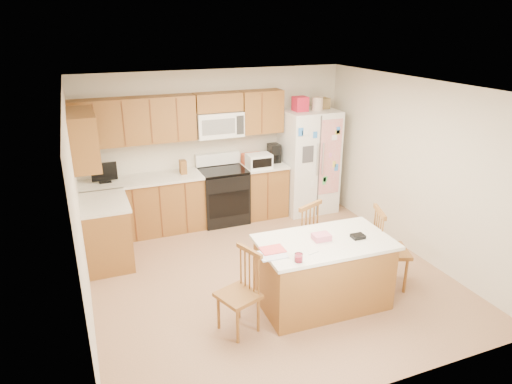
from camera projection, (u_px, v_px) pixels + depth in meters
name	position (u px, v px, depth m)	size (l,w,h in m)	color
ground	(268.00, 274.00, 6.17)	(4.50, 4.50, 0.00)	#805E46
room_shell	(269.00, 173.00, 5.66)	(4.60, 4.60, 2.52)	beige
cabinetry	(165.00, 179.00, 7.06)	(3.36, 1.56, 2.15)	brown
stove	(223.00, 194.00, 7.68)	(0.76, 0.65, 1.13)	black
refrigerator	(308.00, 160.00, 8.02)	(0.90, 0.79, 2.04)	white
island	(323.00, 272.00, 5.39)	(1.65, 0.95, 0.93)	brown
windsor_chair_left	(240.00, 294.00, 4.92)	(0.51, 0.52, 0.95)	brown
windsor_chair_back	(300.00, 239.00, 6.06)	(0.59, 0.58, 1.05)	brown
windsor_chair_right	(388.00, 250.00, 5.76)	(0.56, 0.57, 1.06)	brown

